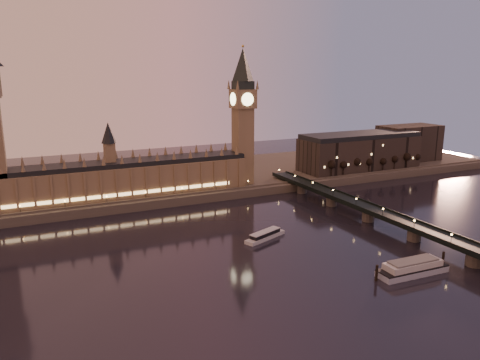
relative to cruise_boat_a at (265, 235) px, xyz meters
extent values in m
plane|color=black|center=(-18.77, -18.42, -1.97)|extent=(700.00, 700.00, 0.00)
cube|color=#423D35|center=(11.23, 146.58, 1.03)|extent=(560.00, 130.00, 6.00)
cube|color=brown|center=(-58.77, 102.58, 15.03)|extent=(180.00, 26.00, 22.00)
cube|color=black|center=(-58.77, 102.58, 27.63)|extent=(180.00, 22.00, 3.20)
cube|color=#FFCC7F|center=(-58.77, 89.08, 9.03)|extent=(153.00, 0.25, 2.20)
cube|color=brown|center=(35.23, 102.58, 33.03)|extent=(13.00, 13.00, 58.00)
cube|color=brown|center=(35.23, 102.58, 69.03)|extent=(16.00, 16.00, 14.00)
cylinder|color=#FFEAA5|center=(35.23, 94.40, 69.03)|extent=(9.60, 0.35, 9.60)
cylinder|color=#FFEAA5|center=(27.05, 102.58, 69.03)|extent=(0.35, 9.60, 9.60)
cube|color=black|center=(35.23, 102.58, 79.03)|extent=(13.00, 13.00, 6.00)
cone|color=black|center=(35.23, 102.58, 94.03)|extent=(17.68, 17.68, 24.00)
sphere|color=gold|center=(35.23, 102.58, 107.03)|extent=(2.00, 2.00, 2.00)
cube|color=black|center=(73.23, -18.42, 6.03)|extent=(13.00, 260.00, 2.00)
cube|color=black|center=(66.93, -18.42, 7.53)|extent=(0.60, 260.00, 1.00)
cube|color=black|center=(79.53, -18.42, 7.53)|extent=(0.60, 260.00, 1.00)
cube|color=black|center=(153.23, 108.58, 18.03)|extent=(110.00, 36.00, 28.00)
cube|color=black|center=(153.23, 108.58, 34.03)|extent=(108.00, 34.00, 4.00)
cube|color=black|center=(223.23, 120.58, 21.03)|extent=(60.00, 30.00, 34.00)
cylinder|color=black|center=(109.78, 90.58, 8.49)|extent=(0.70, 0.70, 8.93)
sphere|color=black|center=(109.78, 90.58, 13.16)|extent=(5.95, 5.95, 5.95)
cylinder|color=black|center=(123.24, 90.58, 8.49)|extent=(0.70, 0.70, 8.93)
sphere|color=black|center=(123.24, 90.58, 13.16)|extent=(5.95, 5.95, 5.95)
cylinder|color=black|center=(136.69, 90.58, 8.49)|extent=(0.70, 0.70, 8.93)
sphere|color=black|center=(136.69, 90.58, 13.16)|extent=(5.95, 5.95, 5.95)
cylinder|color=black|center=(150.15, 90.58, 8.49)|extent=(0.70, 0.70, 8.93)
sphere|color=black|center=(150.15, 90.58, 13.16)|extent=(5.95, 5.95, 5.95)
cylinder|color=black|center=(163.61, 90.58, 8.49)|extent=(0.70, 0.70, 8.93)
sphere|color=black|center=(163.61, 90.58, 13.16)|extent=(5.95, 5.95, 5.95)
cylinder|color=black|center=(177.06, 90.58, 8.49)|extent=(0.70, 0.70, 8.93)
sphere|color=black|center=(177.06, 90.58, 13.16)|extent=(5.95, 5.95, 5.95)
cylinder|color=black|center=(190.52, 90.58, 8.49)|extent=(0.70, 0.70, 8.93)
sphere|color=black|center=(190.52, 90.58, 13.16)|extent=(5.95, 5.95, 5.95)
cylinder|color=black|center=(203.97, 90.58, 8.49)|extent=(0.70, 0.70, 8.93)
sphere|color=black|center=(203.97, 90.58, 13.16)|extent=(5.95, 5.95, 5.95)
cube|color=silver|center=(0.00, 0.00, -0.95)|extent=(28.20, 16.15, 2.05)
cube|color=black|center=(0.00, 0.00, 1.11)|extent=(21.05, 12.40, 2.05)
cube|color=silver|center=(0.00, 0.00, 2.32)|extent=(21.66, 12.84, 0.37)
cube|color=#9AA7C4|center=(39.33, -70.09, -0.55)|extent=(35.39, 11.06, 2.85)
cube|color=black|center=(39.33, -70.09, 1.15)|extent=(35.39, 11.06, 0.55)
cube|color=silver|center=(39.33, -70.09, 2.85)|extent=(28.78, 9.74, 2.85)
cube|color=#595B5E|center=(39.33, -70.09, 4.66)|extent=(24.36, 8.50, 0.77)
cylinder|color=black|center=(19.61, -68.41, 1.75)|extent=(1.21, 1.21, 7.45)
cylinder|color=black|center=(59.04, -69.77, 1.75)|extent=(1.21, 1.21, 7.45)
camera|label=1|loc=(-117.95, -217.18, 89.66)|focal=35.00mm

